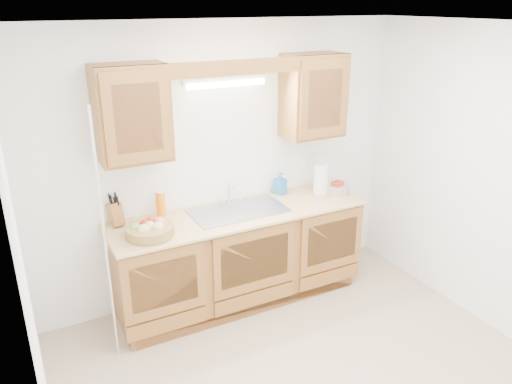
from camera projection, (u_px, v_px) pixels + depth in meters
room at (317, 226)px, 3.27m from camera, size 3.52×3.50×2.50m
base_cabinets at (239, 257)px, 4.56m from camera, size 2.20×0.60×0.86m
countertop at (239, 214)px, 4.39m from camera, size 2.30×0.63×0.04m
upper_cabinet_left at (132, 114)px, 3.81m from camera, size 0.55×0.33×0.75m
upper_cabinet_right at (313, 96)px, 4.53m from camera, size 0.55×0.33×0.75m
valance at (237, 67)px, 3.94m from camera, size 2.20×0.05×0.12m
fluorescent_fixture at (226, 82)px, 4.18m from camera, size 0.76×0.08×0.08m
sink at (238, 218)px, 4.42m from camera, size 0.84×0.46×0.36m
wire_shelf_pole at (105, 241)px, 3.62m from camera, size 0.03×0.03×2.00m
outlet_plate at (312, 160)px, 4.95m from camera, size 0.08×0.01×0.12m
fruit_basket at (150, 229)px, 3.92m from camera, size 0.46×0.46×0.12m
knife_block at (115, 214)px, 4.09m from camera, size 0.13×0.18×0.28m
orange_canister at (161, 204)px, 4.23m from camera, size 0.09×0.09×0.24m
soap_bottle at (280, 183)px, 4.75m from camera, size 0.12×0.13×0.21m
sponge at (278, 191)px, 4.82m from camera, size 0.14×0.10×0.03m
paper_towel at (321, 180)px, 4.72m from camera, size 0.17×0.17×0.35m
apple_bowl at (336, 187)px, 4.79m from camera, size 0.32×0.32×0.13m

